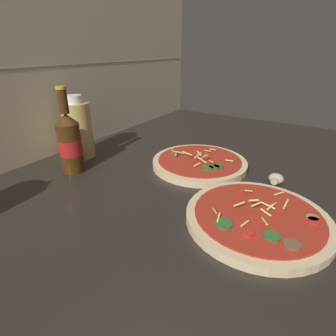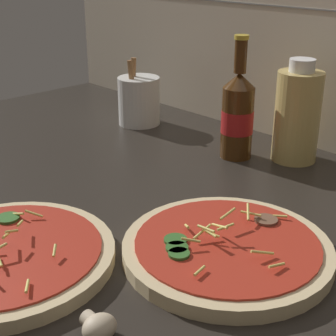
# 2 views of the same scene
# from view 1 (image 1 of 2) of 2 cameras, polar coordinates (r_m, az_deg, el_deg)

# --- Properties ---
(counter_slab) EXTENTS (1.60, 0.90, 0.03)m
(counter_slab) POSITION_cam_1_polar(r_m,az_deg,el_deg) (0.70, 1.81, -4.40)
(counter_slab) COLOR #28231E
(counter_slab) RESTS_ON ground
(tile_backsplash) EXTENTS (1.60, 0.01, 0.60)m
(tile_backsplash) POSITION_cam_1_polar(r_m,az_deg,el_deg) (0.93, -24.51, 19.53)
(tile_backsplash) COLOR beige
(tile_backsplash) RESTS_ON ground
(pizza_near) EXTENTS (0.29, 0.29, 0.05)m
(pizza_near) POSITION_cam_1_polar(r_m,az_deg,el_deg) (0.57, 18.81, -10.27)
(pizza_near) COLOR beige
(pizza_near) RESTS_ON counter_slab
(pizza_far) EXTENTS (0.28, 0.28, 0.05)m
(pizza_far) POSITION_cam_1_polar(r_m,az_deg,el_deg) (0.79, 6.63, 1.19)
(pizza_far) COLOR beige
(pizza_far) RESTS_ON counter_slab
(beer_bottle) EXTENTS (0.06, 0.06, 0.24)m
(beer_bottle) POSITION_cam_1_polar(r_m,az_deg,el_deg) (0.78, -20.59, 5.26)
(beer_bottle) COLOR #47280F
(beer_bottle) RESTS_ON counter_slab
(oil_bottle) EXTENTS (0.09, 0.09, 0.20)m
(oil_bottle) POSITION_cam_1_polar(r_m,az_deg,el_deg) (0.88, -18.76, 7.98)
(oil_bottle) COLOR #D6B766
(oil_bottle) RESTS_ON counter_slab
(mushroom_left) EXTENTS (0.04, 0.04, 0.03)m
(mushroom_left) POSITION_cam_1_polar(r_m,az_deg,el_deg) (0.74, 22.45, -2.18)
(mushroom_left) COLOR beige
(mushroom_left) RESTS_ON counter_slab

